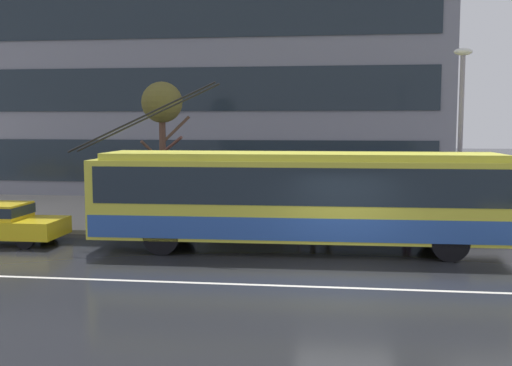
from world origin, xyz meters
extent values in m
plane|color=black|center=(0.00, 0.00, 0.00)|extent=(160.00, 160.00, 0.00)
cube|color=gray|center=(0.00, 9.47, 0.07)|extent=(80.00, 10.00, 0.14)
cube|color=silver|center=(0.00, -1.20, 0.00)|extent=(72.00, 0.14, 0.01)
cube|color=gold|center=(-1.32, 2.87, 1.57)|extent=(12.31, 2.71, 2.30)
cube|color=#D5D23E|center=(-1.32, 2.87, 2.82)|extent=(11.57, 2.45, 0.20)
cube|color=#1E2833|center=(-1.32, 2.87, 2.03)|extent=(11.82, 2.73, 1.06)
cube|color=#2D55AA|center=(-1.32, 2.87, 0.83)|extent=(12.19, 2.74, 0.64)
cube|color=#1E2833|center=(4.76, 2.99, 2.03)|extent=(0.16, 2.17, 1.15)
cube|color=black|center=(4.61, 2.99, 2.62)|extent=(0.20, 1.87, 0.28)
cylinder|color=black|center=(-6.04, 3.12, 3.94)|extent=(4.54, 0.15, 2.11)
cylinder|color=black|center=(-6.02, 2.42, 3.94)|extent=(4.54, 0.15, 2.11)
cylinder|color=black|center=(2.82, 4.03, 0.52)|extent=(1.05, 0.32, 1.04)
cylinder|color=black|center=(2.87, 1.87, 0.52)|extent=(1.05, 0.32, 1.04)
cylinder|color=black|center=(-5.27, 3.87, 0.52)|extent=(1.05, 0.32, 1.04)
cylinder|color=black|center=(-5.22, 1.71, 0.52)|extent=(1.05, 0.32, 1.04)
cylinder|color=black|center=(-9.56, 3.54, 0.31)|extent=(0.62, 0.20, 0.62)
cylinder|color=black|center=(-9.56, 2.00, 0.31)|extent=(0.62, 0.20, 0.62)
cylinder|color=gray|center=(-1.49, 5.20, 1.37)|extent=(0.08, 0.08, 2.45)
cylinder|color=gray|center=(-5.31, 5.20, 1.37)|extent=(0.08, 0.08, 2.45)
cylinder|color=gray|center=(-1.49, 6.49, 1.37)|extent=(0.08, 0.08, 2.45)
cylinder|color=gray|center=(-5.31, 6.49, 1.37)|extent=(0.08, 0.08, 2.45)
cube|color=#99ADB2|center=(-3.40, 6.49, 1.42)|extent=(3.62, 0.04, 1.96)
cube|color=#B2B2B7|center=(-3.40, 5.84, 2.63)|extent=(4.11, 1.59, 0.08)
cube|color=brown|center=(-3.40, 6.17, 0.59)|extent=(2.67, 0.36, 0.08)
cylinder|color=black|center=(-0.47, 6.86, 0.55)|extent=(0.14, 0.14, 0.83)
cylinder|color=black|center=(-0.44, 7.02, 0.55)|extent=(0.14, 0.14, 0.83)
cylinder|color=#3B3733|center=(-0.45, 6.94, 1.27)|extent=(0.42, 0.42, 0.61)
sphere|color=#D09C8F|center=(-0.45, 6.94, 1.69)|extent=(0.24, 0.24, 0.24)
cone|color=red|center=(-0.43, 7.06, 1.99)|extent=(1.52, 1.52, 0.31)
cylinder|color=#333333|center=(-0.43, 7.06, 1.45)|extent=(0.02, 0.02, 0.78)
cylinder|color=#29192B|center=(2.34, 6.17, 0.58)|extent=(0.14, 0.14, 0.89)
cylinder|color=#29192B|center=(2.18, 6.16, 0.58)|extent=(0.14, 0.14, 0.89)
cylinder|color=#3F5445|center=(2.26, 6.17, 1.32)|extent=(0.38, 0.38, 0.59)
sphere|color=#CB858C|center=(2.26, 6.17, 1.72)|extent=(0.21, 0.21, 0.21)
cone|color=#234EA3|center=(2.38, 6.17, 2.01)|extent=(1.25, 1.25, 0.32)
cylinder|color=#333333|center=(2.38, 6.17, 1.48)|extent=(0.02, 0.02, 0.75)
cylinder|color=#183249|center=(3.32, 6.43, 0.54)|extent=(0.14, 0.14, 0.79)
cylinder|color=#183249|center=(3.16, 6.43, 0.54)|extent=(0.14, 0.14, 0.79)
cylinder|color=#4A3D33|center=(3.24, 6.43, 1.23)|extent=(0.36, 0.36, 0.60)
sphere|color=tan|center=(3.24, 6.43, 1.65)|extent=(0.23, 0.23, 0.23)
cone|color=red|center=(3.36, 6.43, 1.94)|extent=(1.10, 1.10, 0.26)
cylinder|color=#333333|center=(3.36, 6.43, 1.42)|extent=(0.02, 0.02, 0.77)
cylinder|color=#504846|center=(-0.99, 5.11, 0.58)|extent=(0.14, 0.14, 0.89)
cylinder|color=#504846|center=(-0.94, 4.96, 0.58)|extent=(0.14, 0.14, 0.89)
cylinder|color=gray|center=(-0.96, 5.04, 1.32)|extent=(0.45, 0.45, 0.59)
sphere|color=#CC988F|center=(-0.96, 5.04, 1.73)|extent=(0.23, 0.23, 0.23)
cone|color=red|center=(-1.00, 5.15, 2.03)|extent=(1.49, 1.49, 0.32)
cylinder|color=#333333|center=(-1.00, 5.15, 1.49)|extent=(0.02, 0.02, 0.76)
cylinder|color=gray|center=(3.82, 5.59, 3.06)|extent=(0.16, 0.16, 5.84)
ellipsoid|color=silver|center=(3.82, 5.59, 6.10)|extent=(0.60, 0.32, 0.24)
cylinder|color=brown|center=(-6.77, 7.34, 2.06)|extent=(0.25, 0.25, 3.84)
cylinder|color=brown|center=(-6.30, 6.94, 2.98)|extent=(1.05, 0.91, 0.70)
cylinder|color=brown|center=(-7.06, 6.97, 2.73)|extent=(0.73, 0.86, 0.89)
cylinder|color=brown|center=(-6.27, 7.45, 3.55)|extent=(1.09, 0.35, 1.06)
sphere|color=brown|center=(-6.77, 7.34, 4.58)|extent=(1.55, 1.55, 1.55)
cube|color=#1E2833|center=(-7.21, 13.90, 1.93)|extent=(23.64, 0.06, 2.10)
cube|color=#1E2833|center=(-7.21, 13.90, 5.44)|extent=(23.64, 0.06, 2.10)
cube|color=#1E2833|center=(-7.21, 13.90, 8.95)|extent=(23.64, 0.06, 2.10)
camera|label=1|loc=(-0.41, -14.82, 3.77)|focal=42.00mm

